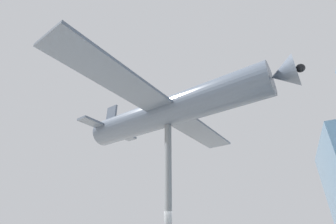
% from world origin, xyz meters
% --- Properties ---
extents(support_pylon_central, '(0.46, 0.46, 7.83)m').
position_xyz_m(support_pylon_central, '(0.00, 0.00, 3.91)').
color(support_pylon_central, slate).
rests_on(support_pylon_central, ground_plane).
extents(suspended_airplane, '(17.55, 15.35, 3.39)m').
position_xyz_m(suspended_airplane, '(0.04, 0.28, 8.87)').
color(suspended_airplane, '#4C5666').
rests_on(suspended_airplane, support_pylon_central).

